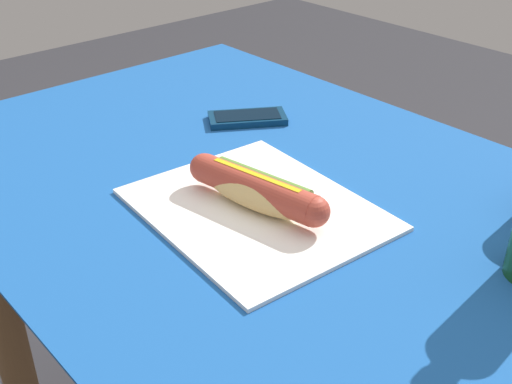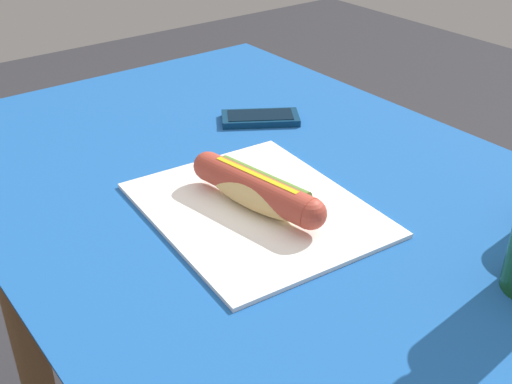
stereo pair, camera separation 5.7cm
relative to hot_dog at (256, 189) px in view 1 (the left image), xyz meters
name	(u,v)px [view 1 (the left image)]	position (x,y,z in m)	size (l,w,h in m)	color
dining_table	(249,256)	(-0.08, 0.05, -0.18)	(1.09, 0.77, 0.73)	brown
paper_wrapper	(256,209)	(0.00, 0.00, -0.03)	(0.33, 0.27, 0.01)	white
hot_dog	(256,189)	(0.00, 0.00, 0.00)	(0.23, 0.08, 0.05)	#DBB26B
cell_phone	(247,118)	(-0.24, 0.19, -0.03)	(0.13, 0.15, 0.01)	#0A2D4C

